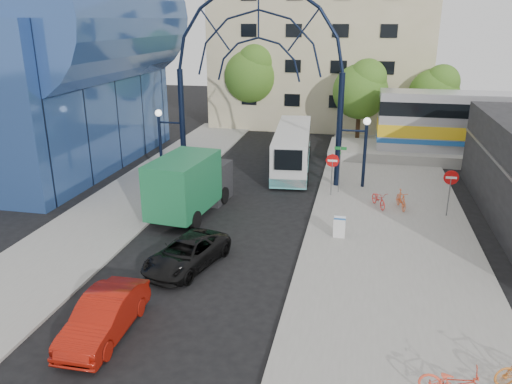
% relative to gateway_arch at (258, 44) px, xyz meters
% --- Properties ---
extents(ground, '(120.00, 120.00, 0.00)m').
position_rel_gateway_arch_xyz_m(ground, '(0.00, -14.00, -8.56)').
color(ground, black).
rests_on(ground, ground).
extents(sidewalk_east, '(8.00, 56.00, 0.12)m').
position_rel_gateway_arch_xyz_m(sidewalk_east, '(8.00, -10.00, -8.50)').
color(sidewalk_east, gray).
rests_on(sidewalk_east, ground).
extents(plaza_west, '(5.00, 50.00, 0.12)m').
position_rel_gateway_arch_xyz_m(plaza_west, '(-6.50, -8.00, -8.50)').
color(plaza_west, gray).
rests_on(plaza_west, ground).
extents(gateway_arch, '(13.64, 0.44, 12.10)m').
position_rel_gateway_arch_xyz_m(gateway_arch, '(0.00, 0.00, 0.00)').
color(gateway_arch, black).
rests_on(gateway_arch, ground).
extents(stop_sign, '(0.80, 0.07, 2.50)m').
position_rel_gateway_arch_xyz_m(stop_sign, '(4.80, -2.00, -6.56)').
color(stop_sign, slate).
rests_on(stop_sign, sidewalk_east).
extents(do_not_enter_sign, '(0.76, 0.07, 2.48)m').
position_rel_gateway_arch_xyz_m(do_not_enter_sign, '(11.00, -4.00, -6.58)').
color(do_not_enter_sign, slate).
rests_on(do_not_enter_sign, sidewalk_east).
extents(street_name_sign, '(0.70, 0.70, 2.80)m').
position_rel_gateway_arch_xyz_m(street_name_sign, '(5.20, -1.40, -6.43)').
color(street_name_sign, slate).
rests_on(street_name_sign, sidewalk_east).
extents(sandwich_board, '(0.55, 0.61, 0.99)m').
position_rel_gateway_arch_xyz_m(sandwich_board, '(5.60, -8.02, -7.81)').
color(sandwich_board, white).
rests_on(sandwich_board, sidewalk_east).
extents(transit_hall, '(16.50, 18.00, 14.50)m').
position_rel_gateway_arch_xyz_m(transit_hall, '(-15.30, 1.00, -1.86)').
color(transit_hall, '#2D4C8A').
rests_on(transit_hall, ground).
extents(apartment_block, '(20.00, 12.10, 14.00)m').
position_rel_gateway_arch_xyz_m(apartment_block, '(2.00, 20.97, -1.55)').
color(apartment_block, tan).
rests_on(apartment_block, ground).
extents(tree_north_a, '(4.48, 4.48, 7.00)m').
position_rel_gateway_arch_xyz_m(tree_north_a, '(6.12, 11.93, -3.95)').
color(tree_north_a, '#382314').
rests_on(tree_north_a, ground).
extents(tree_north_b, '(5.12, 5.12, 8.00)m').
position_rel_gateway_arch_xyz_m(tree_north_b, '(-3.88, 15.93, -3.29)').
color(tree_north_b, '#382314').
rests_on(tree_north_b, ground).
extents(tree_north_c, '(4.16, 4.16, 6.50)m').
position_rel_gateway_arch_xyz_m(tree_north_c, '(12.12, 13.93, -4.28)').
color(tree_north_c, '#382314').
rests_on(tree_north_c, ground).
extents(city_bus, '(3.19, 10.43, 2.82)m').
position_rel_gateway_arch_xyz_m(city_bus, '(1.72, 3.40, -7.08)').
color(city_bus, silver).
rests_on(city_bus, ground).
extents(green_truck, '(3.03, 6.70, 3.28)m').
position_rel_gateway_arch_xyz_m(green_truck, '(-2.40, -6.08, -6.92)').
color(green_truck, black).
rests_on(green_truck, ground).
extents(black_suv, '(3.15, 4.83, 1.24)m').
position_rel_gateway_arch_xyz_m(black_suv, '(-0.53, -12.14, -7.94)').
color(black_suv, black).
rests_on(black_suv, ground).
extents(red_sedan, '(1.57, 4.29, 1.40)m').
position_rel_gateway_arch_xyz_m(red_sedan, '(-1.55, -17.26, -7.85)').
color(red_sedan, '#941309').
rests_on(red_sedan, ground).
extents(bike_near_a, '(1.19, 1.79, 0.89)m').
position_rel_gateway_arch_xyz_m(bike_near_a, '(7.50, -3.40, -7.99)').
color(bike_near_a, '#F63631').
rests_on(bike_near_a, sidewalk_east).
extents(bike_near_b, '(0.83, 1.77, 1.02)m').
position_rel_gateway_arch_xyz_m(bike_near_b, '(8.69, -3.42, -7.92)').
color(bike_near_b, orange).
rests_on(bike_near_b, sidewalk_east).
extents(bike_far_c, '(1.95, 0.87, 0.99)m').
position_rel_gateway_arch_xyz_m(bike_far_c, '(9.25, -18.11, -7.94)').
color(bike_far_c, '#F04C30').
rests_on(bike_far_c, sidewalk_east).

